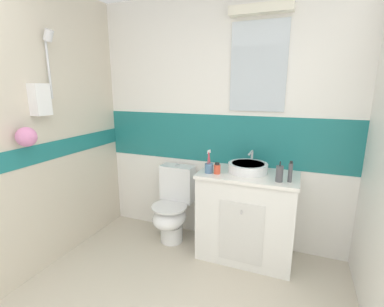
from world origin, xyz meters
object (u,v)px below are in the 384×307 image
toilet (173,207)px  toothpaste_tube_upright (290,172)px  toothbrush_cup (209,167)px  sink_basin (248,167)px  soap_dispenser (279,174)px  lotion_bottle_short (217,169)px

toilet → toothpaste_tube_upright: 1.28m
toothbrush_cup → toothpaste_tube_upright: (0.71, 0.01, 0.03)m
sink_basin → toothbrush_cup: (-0.33, -0.17, 0.01)m
toothpaste_tube_upright → toilet: bearing=173.8°
toilet → toothbrush_cup: toothbrush_cup is taller
sink_basin → soap_dispenser: bearing=-31.7°
toilet → soap_dispenser: 1.21m
toothbrush_cup → soap_dispenser: toothbrush_cup is taller
toilet → lotion_bottle_short: size_ratio=7.84×
toilet → lotion_bottle_short: bearing=-14.0°
sink_basin → toothpaste_tube_upright: 0.41m
toilet → toothpaste_tube_upright: bearing=-6.2°
sink_basin → soap_dispenser: (0.29, -0.18, 0.02)m
toothbrush_cup → soap_dispenser: size_ratio=1.22×
sink_basin → toilet: 0.93m
toothpaste_tube_upright → sink_basin: bearing=157.4°
sink_basin → toothpaste_tube_upright: (0.38, -0.16, 0.04)m
toothbrush_cup → soap_dispenser: (0.62, -0.01, 0.02)m
toothbrush_cup → soap_dispenser: bearing=-1.3°
soap_dispenser → lotion_bottle_short: size_ratio=1.71×
soap_dispenser → lotion_bottle_short: (-0.55, 0.02, -0.02)m
toothbrush_cup → toothpaste_tube_upright: size_ratio=1.20×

